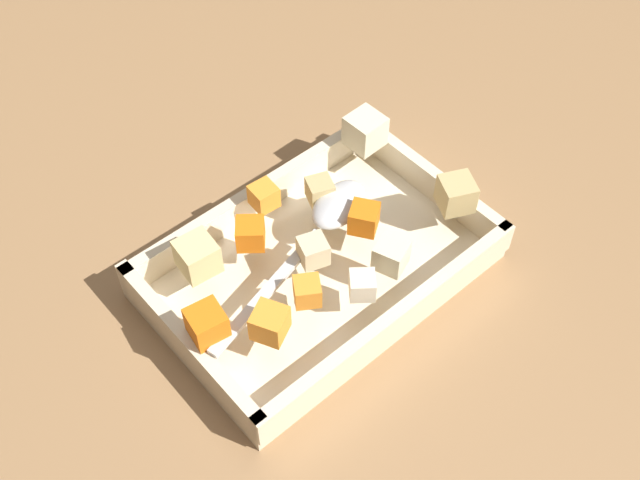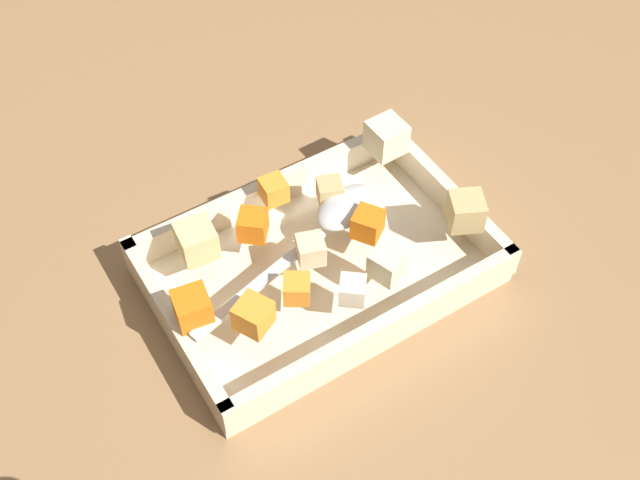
# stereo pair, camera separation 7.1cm
# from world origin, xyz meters

# --- Properties ---
(ground_plane) EXTENTS (4.00, 4.00, 0.00)m
(ground_plane) POSITION_xyz_m (0.00, 0.00, 0.00)
(ground_plane) COLOR #936D47
(baking_dish) EXTENTS (0.31, 0.21, 0.05)m
(baking_dish) POSITION_xyz_m (-0.01, 0.00, 0.01)
(baking_dish) COLOR beige
(baking_dish) RESTS_ON ground_plane
(carrot_chunk_center) EXTENTS (0.02, 0.02, 0.02)m
(carrot_chunk_center) POSITION_xyz_m (0.00, -0.07, 0.06)
(carrot_chunk_center) COLOR orange
(carrot_chunk_center) RESTS_ON baking_dish
(carrot_chunk_near_right) EXTENTS (0.04, 0.04, 0.03)m
(carrot_chunk_near_right) POSITION_xyz_m (0.04, -0.04, 0.06)
(carrot_chunk_near_right) COLOR orange
(carrot_chunk_near_right) RESTS_ON baking_dish
(carrot_chunk_mid_left) EXTENTS (0.03, 0.03, 0.02)m
(carrot_chunk_mid_left) POSITION_xyz_m (0.04, 0.04, 0.06)
(carrot_chunk_mid_left) COLOR orange
(carrot_chunk_mid_left) RESTS_ON baking_dish
(carrot_chunk_near_left) EXTENTS (0.04, 0.04, 0.03)m
(carrot_chunk_near_left) POSITION_xyz_m (-0.05, 0.01, 0.06)
(carrot_chunk_near_left) COLOR orange
(carrot_chunk_near_left) RESTS_ON baking_dish
(carrot_chunk_heap_side) EXTENTS (0.04, 0.04, 0.03)m
(carrot_chunk_heap_side) POSITION_xyz_m (0.09, 0.04, 0.06)
(carrot_chunk_heap_side) COLOR orange
(carrot_chunk_heap_side) RESTS_ON baking_dish
(carrot_chunk_corner_ne) EXTENTS (0.03, 0.03, 0.03)m
(carrot_chunk_corner_ne) POSITION_xyz_m (0.13, 0.01, 0.06)
(carrot_chunk_corner_ne) COLOR orange
(carrot_chunk_corner_ne) RESTS_ON baking_dish
(potato_chunk_mid_right) EXTENTS (0.04, 0.04, 0.03)m
(potato_chunk_mid_right) POSITION_xyz_m (-0.13, -0.07, 0.07)
(potato_chunk_mid_right) COLOR beige
(potato_chunk_mid_right) RESTS_ON baking_dish
(potato_chunk_back_center) EXTENTS (0.03, 0.03, 0.02)m
(potato_chunk_back_center) POSITION_xyz_m (0.01, 0.01, 0.06)
(potato_chunk_back_center) COLOR beige
(potato_chunk_back_center) RESTS_ON baking_dish
(potato_chunk_under_handle) EXTENTS (0.04, 0.04, 0.03)m
(potato_chunk_under_handle) POSITION_xyz_m (0.09, -0.05, 0.06)
(potato_chunk_under_handle) COLOR #E0CC89
(potato_chunk_under_handle) RESTS_ON baking_dish
(potato_chunk_front_center) EXTENTS (0.04, 0.04, 0.03)m
(potato_chunk_front_center) POSITION_xyz_m (-0.14, 0.05, 0.06)
(potato_chunk_front_center) COLOR tan
(potato_chunk_front_center) RESTS_ON baking_dish
(potato_chunk_near_spoon) EXTENTS (0.03, 0.03, 0.03)m
(potato_chunk_near_spoon) POSITION_xyz_m (-0.04, 0.06, 0.06)
(potato_chunk_near_spoon) COLOR beige
(potato_chunk_near_spoon) RESTS_ON baking_dish
(potato_chunk_corner_nw) EXTENTS (0.03, 0.03, 0.02)m
(potato_chunk_corner_nw) POSITION_xyz_m (-0.04, -0.04, 0.06)
(potato_chunk_corner_nw) COLOR tan
(potato_chunk_corner_nw) RESTS_ON baking_dish
(parsnip_chunk_far_left) EXTENTS (0.03, 0.03, 0.02)m
(parsnip_chunk_far_left) POSITION_xyz_m (0.00, 0.07, 0.06)
(parsnip_chunk_far_left) COLOR silver
(parsnip_chunk_far_left) RESTS_ON baking_dish
(serving_spoon) EXTENTS (0.22, 0.08, 0.02)m
(serving_spoon) POSITION_xyz_m (-0.03, -0.01, 0.06)
(serving_spoon) COLOR silver
(serving_spoon) RESTS_ON baking_dish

